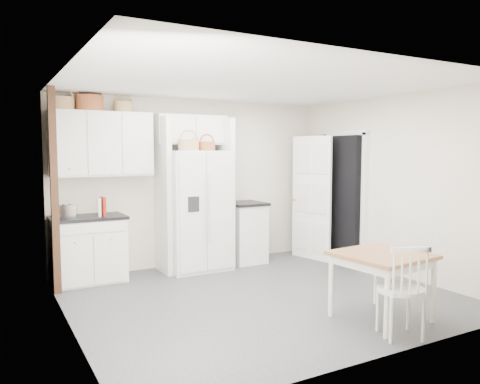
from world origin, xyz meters
TOP-DOWN VIEW (x-y plane):
  - floor at (0.00, 0.00)m, footprint 4.50×4.50m
  - ceiling at (0.00, 0.00)m, footprint 4.50×4.50m
  - wall_back at (0.00, 2.00)m, footprint 4.50×0.00m
  - wall_left at (-2.25, 0.00)m, footprint 0.00×4.00m
  - wall_right at (2.25, 0.00)m, footprint 0.00×4.00m
  - refrigerator at (-0.15, 1.64)m, footprint 0.93×0.75m
  - base_cab_left at (-1.74, 1.70)m, footprint 0.94×0.60m
  - base_cab_right at (0.73, 1.70)m, footprint 0.53×0.64m
  - dining_table at (0.70, -1.32)m, footprint 0.94×0.94m
  - windsor_chair at (0.51, -1.75)m, footprint 0.58×0.56m
  - counter_left at (-1.74, 1.70)m, footprint 0.98×0.64m
  - counter_right at (0.73, 1.70)m, footprint 0.57×0.68m
  - toaster at (-2.01, 1.69)m, footprint 0.28×0.22m
  - cookbook_red at (-1.55, 1.62)m, footprint 0.05×0.18m
  - cookbook_cream at (-1.59, 1.62)m, footprint 0.08×0.17m
  - basket_upper_a at (-2.00, 1.83)m, footprint 0.31×0.31m
  - basket_upper_b at (-1.64, 1.83)m, footprint 0.37×0.37m
  - basket_upper_c at (-1.18, 1.83)m, footprint 0.27×0.27m
  - basket_fridge_a at (-0.31, 1.54)m, footprint 0.31×0.31m
  - basket_fridge_b at (-0.01, 1.54)m, footprint 0.25×0.25m
  - upper_cabinet at (-1.50, 1.83)m, footprint 1.40×0.34m
  - bridge_cabinet at (-0.15, 1.83)m, footprint 1.12×0.34m
  - fridge_panel_left at (-0.66, 1.70)m, footprint 0.08×0.60m
  - fridge_panel_right at (0.36, 1.70)m, footprint 0.08×0.60m
  - trim_post at (-2.20, 1.35)m, footprint 0.09×0.09m
  - doorway_void at (2.16, 1.00)m, footprint 0.18×0.85m
  - door_slab at (1.80, 1.33)m, footprint 0.21×0.79m

SIDE VIEW (x-z plane):
  - floor at x=0.00m, z-range 0.00..0.00m
  - dining_table at x=0.70m, z-range 0.00..0.72m
  - base_cab_left at x=-1.74m, z-range 0.00..0.87m
  - windsor_chair at x=0.51m, z-range 0.00..0.93m
  - base_cab_right at x=0.73m, z-range 0.00..0.94m
  - counter_left at x=-1.74m, z-range 0.87..0.91m
  - refrigerator at x=-0.15m, z-range 0.00..1.81m
  - counter_right at x=0.73m, z-range 0.94..0.98m
  - toaster at x=-2.01m, z-range 0.91..1.09m
  - doorway_void at x=2.16m, z-range 0.00..2.05m
  - door_slab at x=1.80m, z-range 0.00..2.05m
  - cookbook_cream at x=-1.59m, z-range 0.91..1.16m
  - cookbook_red at x=-1.55m, z-range 0.91..1.17m
  - fridge_panel_left at x=-0.66m, z-range 0.00..2.30m
  - fridge_panel_right at x=0.36m, z-range 0.00..2.30m
  - wall_back at x=0.00m, z-range -0.95..3.55m
  - wall_left at x=-2.25m, z-range -0.70..3.30m
  - wall_right at x=2.25m, z-range -0.70..3.30m
  - trim_post at x=-2.20m, z-range 0.00..2.60m
  - basket_fridge_b at x=-0.01m, z-range 1.81..1.94m
  - basket_fridge_a at x=-0.31m, z-range 1.81..1.97m
  - upper_cabinet at x=-1.50m, z-range 1.45..2.35m
  - bridge_cabinet at x=-0.15m, z-range 1.90..2.35m
  - basket_upper_c at x=-1.18m, z-range 2.35..2.50m
  - basket_upper_a at x=-2.00m, z-range 2.35..2.52m
  - basket_upper_b at x=-1.64m, z-range 2.35..2.57m
  - ceiling at x=0.00m, z-range 2.60..2.60m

